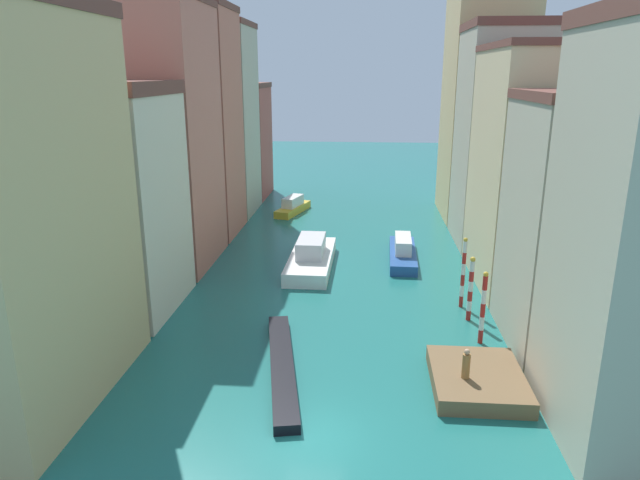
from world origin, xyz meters
name	(u,v)px	position (x,y,z in m)	size (l,w,h in m)	color
ground_plane	(341,252)	(0.00, 24.50, 0.00)	(154.00, 154.00, 0.00)	#1E6B66
building_left_0	(0,211)	(-13.20, 2.11, 8.60)	(7.24, 11.50, 17.18)	#DBB77A
building_left_1	(111,200)	(-13.20, 12.25, 6.84)	(7.24, 8.23, 13.66)	beige
building_left_2	(160,136)	(-13.20, 21.20, 9.61)	(7.24, 9.08, 19.20)	#C6705B
building_left_3	(194,123)	(-13.20, 29.85, 9.83)	(7.24, 7.61, 19.63)	#C6705B
building_left_4	(218,120)	(-13.20, 37.88, 9.45)	(7.24, 8.04, 18.88)	#BCB299
building_left_5	(237,140)	(-13.20, 45.92, 6.51)	(7.24, 7.92, 12.99)	#B25147
building_right_1	(586,224)	(13.20, 9.53, 6.64)	(7.24, 7.96, 13.26)	#BCB299
building_right_2	(536,168)	(13.20, 19.07, 7.97)	(7.24, 10.80, 15.92)	beige
building_right_3	(504,137)	(13.20, 28.82, 8.99)	(7.24, 8.56, 17.96)	#BCB299
building_right_4	(484,104)	(13.20, 38.50, 11.09)	(7.24, 10.25, 22.14)	#DBB77A
waterfront_dock	(477,379)	(7.26, 4.39, 0.38)	(4.18, 5.19, 0.76)	brown
person_on_dock	(466,365)	(6.59, 3.84, 1.42)	(0.36, 0.36, 1.43)	olive
mooring_pole_0	(483,307)	(8.26, 8.99, 2.09)	(0.28, 0.28, 4.09)	red
mooring_pole_1	(471,288)	(8.11, 11.96, 2.01)	(0.31, 0.31, 3.94)	red
mooring_pole_2	(463,272)	(7.99, 13.96, 2.29)	(0.27, 0.27, 4.50)	red
vaporetto_white	(311,257)	(-2.09, 20.75, 0.78)	(3.19, 9.37, 2.27)	white
gondola_black	(282,365)	(-2.03, 5.20, 0.24)	(3.07, 10.76, 0.49)	black
motorboat_0	(293,206)	(-5.66, 37.80, 0.67)	(3.20, 6.36, 1.73)	gold
motorboat_1	(403,252)	(4.87, 23.01, 0.65)	(2.24, 8.01, 1.86)	#234C93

